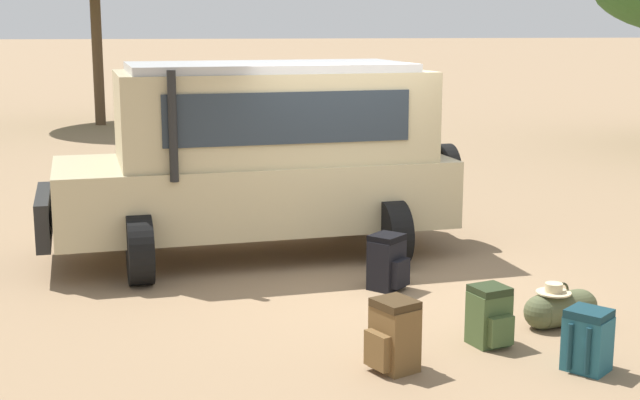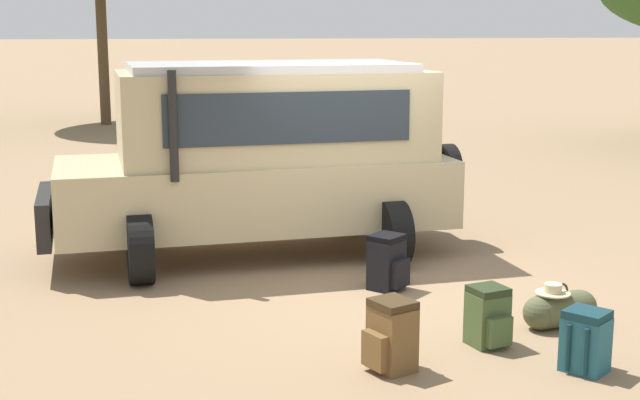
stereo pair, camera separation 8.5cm
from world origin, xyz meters
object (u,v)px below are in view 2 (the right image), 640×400
safari_vehicle (263,154)px  backpack_beside_front_wheel (586,341)px  backpack_outermost (387,263)px  duffel_bag_low_black_case (560,309)px  backpack_cluster_center (488,317)px  backpack_near_rear_wheel (391,336)px

safari_vehicle → backpack_beside_front_wheel: safari_vehicle is taller
backpack_outermost → duffel_bag_low_black_case: 2.04m
backpack_cluster_center → backpack_outermost: (-0.53, 1.87, 0.03)m
safari_vehicle → backpack_cluster_center: 4.16m
backpack_cluster_center → duffel_bag_low_black_case: backpack_cluster_center is taller
safari_vehicle → backpack_beside_front_wheel: 5.06m
backpack_beside_front_wheel → backpack_outermost: 2.83m
backpack_near_rear_wheel → safari_vehicle: bearing=100.3°
backpack_near_rear_wheel → duffel_bag_low_black_case: bearing=24.3°
backpack_beside_front_wheel → backpack_near_rear_wheel: backpack_near_rear_wheel is taller
backpack_outermost → safari_vehicle: bearing=124.9°
backpack_cluster_center → duffel_bag_low_black_case: size_ratio=0.70×
backpack_cluster_center → backpack_outermost: bearing=105.9°
backpack_beside_front_wheel → duffel_bag_low_black_case: 1.14m
backpack_near_rear_wheel → backpack_outermost: bearing=78.2°
backpack_cluster_center → backpack_near_rear_wheel: (-1.02, -0.46, 0.03)m
backpack_cluster_center → backpack_outermost: 1.94m
backpack_beside_front_wheel → backpack_outermost: (-1.16, 2.58, 0.04)m
backpack_cluster_center → safari_vehicle: bearing=115.9°
backpack_beside_front_wheel → duffel_bag_low_black_case: bearing=77.6°
backpack_beside_front_wheel → backpack_cluster_center: (-0.63, 0.72, 0.01)m
backpack_beside_front_wheel → duffel_bag_low_black_case: size_ratio=0.68×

